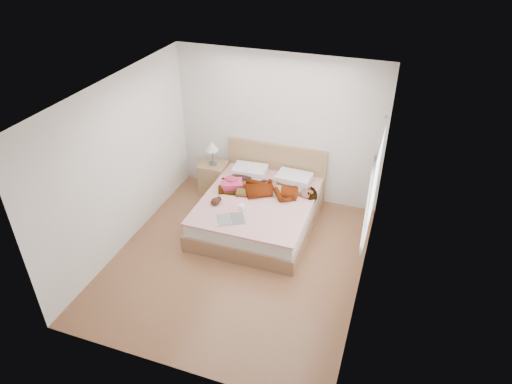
% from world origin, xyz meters
% --- Properties ---
extents(ground, '(4.00, 4.00, 0.00)m').
position_xyz_m(ground, '(0.00, 0.00, 0.00)').
color(ground, '#54301A').
rests_on(ground, ground).
extents(woman, '(1.71, 0.90, 0.22)m').
position_xyz_m(woman, '(0.10, 1.17, 0.62)').
color(woman, white).
rests_on(woman, bed).
extents(hair, '(0.61, 0.67, 0.08)m').
position_xyz_m(hair, '(-0.47, 1.62, 0.55)').
color(hair, black).
rests_on(hair, bed).
extents(phone, '(0.06, 0.10, 0.05)m').
position_xyz_m(phone, '(-0.40, 1.57, 0.69)').
color(phone, silver).
rests_on(phone, bed).
extents(room_shell, '(4.00, 4.00, 4.00)m').
position_xyz_m(room_shell, '(1.77, 0.30, 1.50)').
color(room_shell, white).
rests_on(room_shell, ground).
extents(bed, '(1.80, 2.08, 1.00)m').
position_xyz_m(bed, '(0.00, 1.04, 0.28)').
color(bed, brown).
rests_on(bed, ground).
extents(towel, '(0.43, 0.40, 0.18)m').
position_xyz_m(towel, '(-0.53, 1.15, 0.58)').
color(towel, '#E33D7A').
rests_on(towel, bed).
extents(magazine, '(0.55, 0.48, 0.03)m').
position_xyz_m(magazine, '(-0.20, 0.27, 0.52)').
color(magazine, silver).
rests_on(magazine, bed).
extents(coffee_mug, '(0.13, 0.11, 0.10)m').
position_xyz_m(coffee_mug, '(-0.13, 0.56, 0.56)').
color(coffee_mug, white).
rests_on(coffee_mug, bed).
extents(plush_toy, '(0.18, 0.22, 0.11)m').
position_xyz_m(plush_toy, '(-0.58, 0.59, 0.57)').
color(plush_toy, black).
rests_on(plush_toy, bed).
extents(nightstand, '(0.49, 0.44, 1.02)m').
position_xyz_m(nightstand, '(-1.10, 1.67, 0.34)').
color(nightstand, olive).
rests_on(nightstand, ground).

